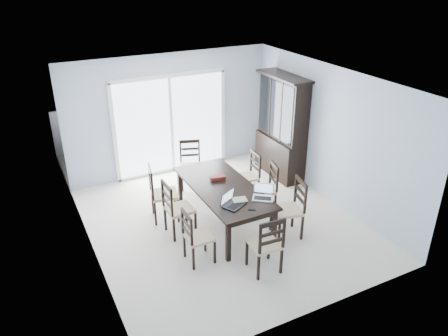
{
  "coord_description": "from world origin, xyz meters",
  "views": [
    {
      "loc": [
        -3.01,
        -5.94,
        4.29
      ],
      "look_at": [
        0.02,
        0.0,
        1.1
      ],
      "focal_mm": 35.0,
      "sensor_mm": 36.0,
      "label": 1
    }
  ],
  "objects": [
    {
      "name": "back_wall",
      "position": [
        0.0,
        2.5,
        1.3
      ],
      "size": [
        4.5,
        0.02,
        2.6
      ],
      "primitive_type": "cube",
      "color": "#A9B7CA",
      "rests_on": "floor"
    },
    {
      "name": "wall_left",
      "position": [
        -2.25,
        0.0,
        1.3
      ],
      "size": [
        0.02,
        5.0,
        2.6
      ],
      "primitive_type": "cube",
      "color": "#A9B7CA",
      "rests_on": "floor"
    },
    {
      "name": "balcony",
      "position": [
        0.0,
        3.5,
        -0.05
      ],
      "size": [
        4.5,
        2.0,
        0.1
      ],
      "primitive_type": "cube",
      "color": "gray",
      "rests_on": "ground"
    },
    {
      "name": "hot_tub",
      "position": [
        -0.72,
        3.33,
        0.43
      ],
      "size": [
        1.67,
        1.49,
        0.86
      ],
      "rotation": [
        0.0,
        0.0,
        -0.01
      ],
      "color": "brown",
      "rests_on": "balcony"
    },
    {
      "name": "chair_right_near",
      "position": [
        0.89,
        -0.83,
        0.63
      ],
      "size": [
        0.55,
        0.54,
        1.19
      ],
      "rotation": [
        0.0,
        0.0,
        1.35
      ],
      "color": "black",
      "rests_on": "floor"
    },
    {
      "name": "cell_phone",
      "position": [
        0.05,
        -0.9,
        0.76
      ],
      "size": [
        0.12,
        0.1,
        0.01
      ],
      "primitive_type": "cube",
      "rotation": [
        0.0,
        0.0,
        -0.57
      ],
      "color": "black",
      "rests_on": "dining_table"
    },
    {
      "name": "chair_left_mid",
      "position": [
        -0.89,
        0.06,
        0.61
      ],
      "size": [
        0.46,
        0.45,
        1.16
      ],
      "rotation": [
        0.0,
        0.0,
        -1.55
      ],
      "color": "black",
      "rests_on": "floor"
    },
    {
      "name": "game_box",
      "position": [
        0.03,
        0.28,
        0.78
      ],
      "size": [
        0.28,
        0.17,
        0.07
      ],
      "primitive_type": "cube",
      "rotation": [
        0.0,
        0.0,
        -0.17
      ],
      "color": "#46100E",
      "rests_on": "dining_table"
    },
    {
      "name": "chair_right_mid",
      "position": [
        0.93,
        0.02,
        0.59
      ],
      "size": [
        0.52,
        0.51,
        1.12
      ],
      "rotation": [
        0.0,
        0.0,
        1.33
      ],
      "color": "black",
      "rests_on": "floor"
    },
    {
      "name": "chair_end_near",
      "position": [
        -0.04,
        -1.53,
        0.6
      ],
      "size": [
        0.45,
        0.46,
        1.13
      ],
      "rotation": [
        0.0,
        0.0,
        -0.06
      ],
      "color": "black",
      "rests_on": "floor"
    },
    {
      "name": "ceiling",
      "position": [
        0.0,
        0.0,
        2.6
      ],
      "size": [
        5.0,
        5.0,
        0.0
      ],
      "primitive_type": "plane",
      "rotation": [
        3.14,
        0.0,
        0.0
      ],
      "color": "white",
      "rests_on": "back_wall"
    },
    {
      "name": "railing",
      "position": [
        0.0,
        4.5,
        0.55
      ],
      "size": [
        4.5,
        0.06,
        1.1
      ],
      "primitive_type": "cube",
      "color": "#99999E",
      "rests_on": "balcony"
    },
    {
      "name": "laptop_dark",
      "position": [
        -0.14,
        -0.68,
        0.81
      ],
      "size": [
        0.41,
        0.37,
        0.24
      ],
      "rotation": [
        0.0,
        0.0,
        0.49
      ],
      "color": "black",
      "rests_on": "dining_table"
    },
    {
      "name": "chair_end_far",
      "position": [
        0.08,
        1.65,
        0.59
      ],
      "size": [
        0.54,
        0.55,
        1.12
      ],
      "rotation": [
        0.0,
        0.0,
        2.8
      ],
      "color": "black",
      "rests_on": "floor"
    },
    {
      "name": "laptop_silver",
      "position": [
        0.38,
        -0.69,
        0.81
      ],
      "size": [
        0.41,
        0.39,
        0.23
      ],
      "rotation": [
        0.0,
        0.0,
        -0.64
      ],
      "color": "silver",
      "rests_on": "dining_table"
    },
    {
      "name": "chair_right_far",
      "position": [
        0.93,
        0.66,
        0.57
      ],
      "size": [
        0.43,
        0.42,
        1.08
      ],
      "rotation": [
        0.0,
        0.0,
        1.53
      ],
      "color": "black",
      "rests_on": "floor"
    },
    {
      "name": "china_hutch",
      "position": [
        2.02,
        1.25,
        1.07
      ],
      "size": [
        0.5,
        1.38,
        2.2
      ],
      "color": "black",
      "rests_on": "floor"
    },
    {
      "name": "chair_left_far",
      "position": [
        -0.96,
        0.66,
        0.64
      ],
      "size": [
        0.55,
        0.54,
        1.2
      ],
      "rotation": [
        0.0,
        0.0,
        -1.78
      ],
      "color": "black",
      "rests_on": "floor"
    },
    {
      "name": "chair_left_near",
      "position": [
        -0.9,
        -0.78,
        0.56
      ],
      "size": [
        0.41,
        0.4,
        1.05
      ],
      "rotation": [
        0.0,
        0.0,
        -1.57
      ],
      "color": "black",
      "rests_on": "floor"
    },
    {
      "name": "book_stack",
      "position": [
        -0.01,
        -0.59,
        0.77
      ],
      "size": [
        0.27,
        0.23,
        0.04
      ],
      "rotation": [
        0.0,
        0.0,
        -0.37
      ],
      "color": "maroon",
      "rests_on": "dining_table"
    },
    {
      "name": "dining_table",
      "position": [
        0.0,
        0.0,
        0.67
      ],
      "size": [
        1.0,
        2.2,
        0.75
      ],
      "color": "black",
      "rests_on": "floor"
    },
    {
      "name": "wall_right",
      "position": [
        2.25,
        0.0,
        1.3
      ],
      "size": [
        0.02,
        5.0,
        2.6
      ],
      "primitive_type": "cube",
      "color": "#A9B7CA",
      "rests_on": "floor"
    },
    {
      "name": "sliding_door",
      "position": [
        0.0,
        2.48,
        1.09
      ],
      "size": [
        2.52,
        0.05,
        2.18
      ],
      "color": "silver",
      "rests_on": "floor"
    },
    {
      "name": "floor",
      "position": [
        0.0,
        0.0,
        0.0
      ],
      "size": [
        5.0,
        5.0,
        0.0
      ],
      "primitive_type": "plane",
      "color": "beige",
      "rests_on": "ground"
    }
  ]
}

